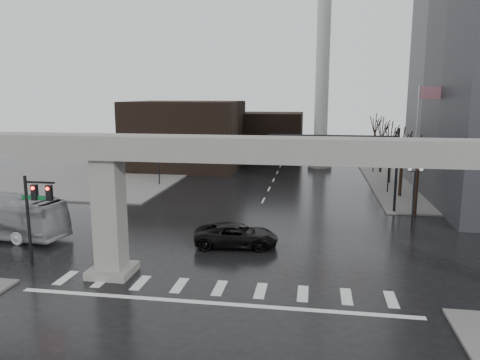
{
  "coord_description": "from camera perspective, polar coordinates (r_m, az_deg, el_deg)",
  "views": [
    {
      "loc": [
        5.24,
        -25.97,
        11.08
      ],
      "look_at": [
        -0.44,
        9.21,
        4.5
      ],
      "focal_mm": 35.0,
      "sensor_mm": 36.0,
      "label": 1
    }
  ],
  "objects": [
    {
      "name": "tree_right_4",
      "position": [
        76.97,
        16.1,
        4.06
      ],
      "size": [
        1.12,
        1.69,
        8.19
      ],
      "color": "black",
      "rests_on": "ground"
    },
    {
      "name": "lamp_right_2",
      "position": [
        68.89,
        16.04,
        3.72
      ],
      "size": [
        1.22,
        0.32,
        5.11
      ],
      "color": "black",
      "rests_on": "ground"
    },
    {
      "name": "tree_right_1",
      "position": [
        53.44,
        19.07,
        1.03
      ],
      "size": [
        1.09,
        1.61,
        7.67
      ],
      "color": "black",
      "rests_on": "ground"
    },
    {
      "name": "tree_right_0",
      "position": [
        45.71,
        20.74,
        -0.68
      ],
      "size": [
        1.09,
        1.58,
        7.5
      ],
      "color": "black",
      "rests_on": "ground"
    },
    {
      "name": "smokestack",
      "position": [
        72.01,
        10.0,
        12.11
      ],
      "size": [
        3.6,
        3.6,
        30.0
      ],
      "color": "silver",
      "rests_on": "ground"
    },
    {
      "name": "lamp_left_1",
      "position": [
        57.63,
        -9.9,
        2.72
      ],
      "size": [
        1.22,
        0.32,
        5.11
      ],
      "color": "black",
      "rests_on": "ground"
    },
    {
      "name": "signal_mast_arm",
      "position": [
        45.23,
        13.89,
        3.49
      ],
      "size": [
        12.12,
        0.43,
        8.0
      ],
      "color": "black",
      "rests_on": "ground"
    },
    {
      "name": "lamp_left_0",
      "position": [
        44.79,
        -15.71,
        0.29
      ],
      "size": [
        1.22,
        0.32,
        5.11
      ],
      "color": "black",
      "rests_on": "ground"
    },
    {
      "name": "signal_left_pole",
      "position": [
        32.49,
        -23.71,
        -2.89
      ],
      "size": [
        2.3,
        0.3,
        6.0
      ],
      "color": "black",
      "rests_on": "ground"
    },
    {
      "name": "building_far_left",
      "position": [
        70.9,
        -6.64,
        5.47
      ],
      "size": [
        16.0,
        14.0,
        10.0
      ],
      "primitive_type": "cube",
      "color": "black",
      "rests_on": "ground"
    },
    {
      "name": "flagpole_assembly",
      "position": [
        49.14,
        21.06,
        5.62
      ],
      "size": [
        2.06,
        0.12,
        12.0
      ],
      "color": "silver",
      "rests_on": "ground"
    },
    {
      "name": "lamp_right_1",
      "position": [
        55.12,
        17.71,
        2.03
      ],
      "size": [
        1.22,
        0.32,
        5.11
      ],
      "color": "black",
      "rests_on": "ground"
    },
    {
      "name": "pickup_truck",
      "position": [
        34.56,
        -0.46,
        -6.75
      ],
      "size": [
        6.4,
        3.46,
        1.71
      ],
      "primitive_type": "imported",
      "rotation": [
        0.0,
        0.0,
        1.68
      ],
      "color": "black",
      "rests_on": "ground"
    },
    {
      "name": "sidewalk_nw",
      "position": [
        70.26,
        -17.36,
        0.97
      ],
      "size": [
        28.0,
        36.0,
        0.15
      ],
      "primitive_type": "cube",
      "color": "slate",
      "rests_on": "ground"
    },
    {
      "name": "building_far_mid",
      "position": [
        78.62,
        3.87,
        5.27
      ],
      "size": [
        10.0,
        10.0,
        8.0
      ],
      "primitive_type": "cube",
      "color": "black",
      "rests_on": "ground"
    },
    {
      "name": "ground",
      "position": [
        28.71,
        -2.11,
        -12.24
      ],
      "size": [
        160.0,
        160.0,
        0.0
      ],
      "primitive_type": "plane",
      "color": "black",
      "rests_on": "ground"
    },
    {
      "name": "lamp_left_2",
      "position": [
        70.91,
        -6.22,
        4.24
      ],
      "size": [
        1.22,
        0.32,
        5.11
      ],
      "color": "black",
      "rests_on": "ground"
    },
    {
      "name": "tree_right_3",
      "position": [
        69.09,
        16.86,
        3.28
      ],
      "size": [
        1.11,
        1.66,
        8.02
      ],
      "color": "black",
      "rests_on": "ground"
    },
    {
      "name": "elevated_guideway",
      "position": [
        26.6,
        0.46,
        1.38
      ],
      "size": [
        48.0,
        2.6,
        8.7
      ],
      "color": "gray",
      "rests_on": "ground"
    },
    {
      "name": "lamp_right_0",
      "position": [
        41.51,
        20.48,
        -0.77
      ],
      "size": [
        1.22,
        0.32,
        5.11
      ],
      "color": "black",
      "rests_on": "ground"
    },
    {
      "name": "tree_right_2",
      "position": [
        61.24,
        17.83,
        2.3
      ],
      "size": [
        1.1,
        1.63,
        7.85
      ],
      "color": "black",
      "rests_on": "ground"
    }
  ]
}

